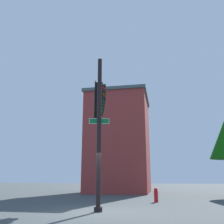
# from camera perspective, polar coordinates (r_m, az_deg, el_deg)

# --- Properties ---
(ground_plane) EXTENTS (120.00, 120.00, 0.00)m
(ground_plane) POSITION_cam_1_polar(r_m,az_deg,el_deg) (11.76, -3.11, -21.24)
(ground_plane) COLOR #3C4344
(signal_pole_assembly) EXTENTS (4.15, 1.74, 7.09)m
(signal_pole_assembly) POSITION_cam_1_polar(r_m,az_deg,el_deg) (13.94, -2.90, 1.11)
(signal_pole_assembly) COLOR black
(signal_pole_assembly) RESTS_ON ground_plane
(fire_hydrant) EXTENTS (0.33, 0.24, 0.83)m
(fire_hydrant) POSITION_cam_1_polar(r_m,az_deg,el_deg) (16.44, 9.71, -17.67)
(fire_hydrant) COLOR red
(fire_hydrant) RESTS_ON ground_plane
(brick_building) EXTENTS (7.27, 6.22, 9.93)m
(brick_building) POSITION_cam_1_polar(r_m,az_deg,el_deg) (27.00, 1.63, -6.79)
(brick_building) COLOR #943431
(brick_building) RESTS_ON ground_plane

